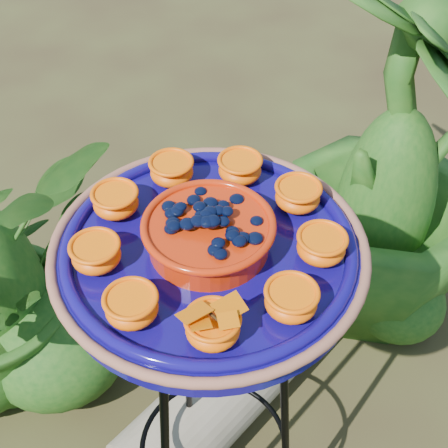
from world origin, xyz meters
The scene contains 4 objects.
tripod_stand centered at (0.01, 0.04, 0.57)m, with size 0.40×0.40×0.93m.
feeder_dish centered at (0.01, 0.04, 0.97)m, with size 0.56×0.56×0.11m.
driftwood_log centered at (0.09, 0.30, 0.11)m, with size 0.23×0.23×0.68m, color gray.
shrub_back_right centered at (0.64, 0.65, 0.55)m, with size 0.62×0.62×1.11m, color #174713.
Camera 1 is at (-0.09, -0.61, 1.67)m, focal length 50.00 mm.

